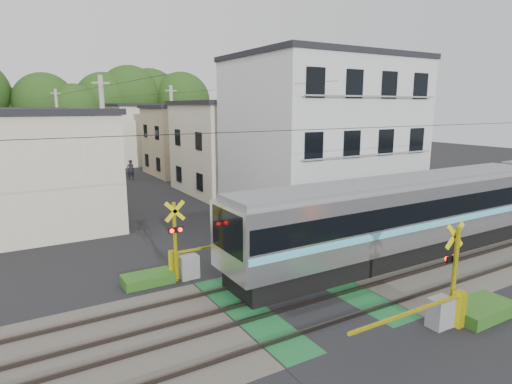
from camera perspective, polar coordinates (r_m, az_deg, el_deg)
ground at (r=14.96m, az=5.69°, el=-14.05°), size 120.00×120.00×0.00m
track_bed at (r=14.95m, az=5.70°, el=-13.92°), size 120.00×120.00×0.14m
crossing_signal_near at (r=14.06m, az=23.83°, el=-13.56°), size 4.74×0.65×3.09m
crossing_signal_far at (r=16.51m, az=-9.33°, el=-8.96°), size 4.74×0.65×3.09m
apartment_block at (r=26.29m, az=8.68°, el=7.43°), size 10.20×8.36×9.30m
houses_row at (r=37.83m, az=-17.83°, el=6.04°), size 22.07×31.35×6.80m
tree_hill at (r=59.38m, az=-22.16°, el=10.08°), size 40.00×13.23×11.94m
catenary at (r=17.99m, az=21.50°, el=1.90°), size 60.00×5.04×7.00m
utility_poles at (r=34.65m, az=-18.93°, el=6.92°), size 7.90×42.00×8.00m
pedestrian at (r=39.22m, az=-16.38°, el=2.84°), size 0.70×0.50×1.80m
weed_patches at (r=15.84m, az=11.16°, el=-11.99°), size 10.25×8.80×0.40m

